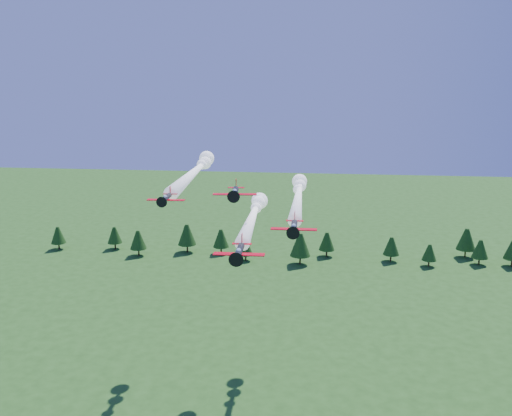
# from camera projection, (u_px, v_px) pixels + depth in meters

# --- Properties ---
(plane_lead) EXTENTS (8.30, 44.19, 3.70)m
(plane_lead) POSITION_uv_depth(u_px,v_px,m) (253.00, 215.00, 115.02)
(plane_lead) COLOR black
(plane_lead) RESTS_ON ground
(plane_left) EXTENTS (6.85, 50.42, 3.70)m
(plane_left) POSITION_uv_depth(u_px,v_px,m) (196.00, 171.00, 124.53)
(plane_left) COLOR black
(plane_left) RESTS_ON ground
(plane_right) EXTENTS (8.09, 49.29, 3.70)m
(plane_right) POSITION_uv_depth(u_px,v_px,m) (298.00, 195.00, 125.92)
(plane_right) COLOR black
(plane_right) RESTS_ON ground
(plane_slot) EXTENTS (8.29, 8.99, 2.90)m
(plane_slot) POSITION_uv_depth(u_px,v_px,m) (235.00, 192.00, 106.56)
(plane_slot) COLOR black
(plane_slot) RESTS_ON ground
(treeline) EXTENTS (177.00, 22.25, 11.57)m
(treeline) POSITION_uv_depth(u_px,v_px,m) (299.00, 242.00, 212.59)
(treeline) COLOR #382314
(treeline) RESTS_ON ground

